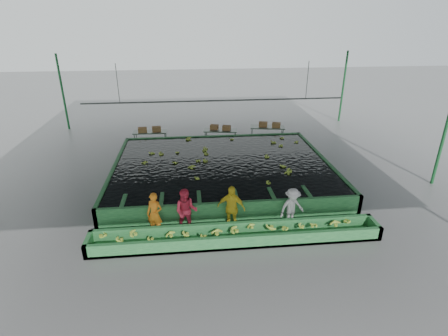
{
  "coord_description": "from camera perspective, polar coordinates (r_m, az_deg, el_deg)",
  "views": [
    {
      "loc": [
        -1.49,
        -13.55,
        7.12
      ],
      "look_at": [
        0.0,
        0.5,
        1.0
      ],
      "focal_mm": 28.0,
      "sensor_mm": 36.0,
      "label": 1
    }
  ],
  "objects": [
    {
      "name": "box_stack_mid",
      "position": [
        21.14,
        -0.61,
        6.31
      ],
      "size": [
        1.27,
        0.69,
        0.26
      ],
      "primitive_type": null,
      "rotation": [
        0.0,
        0.0,
        -0.3
      ],
      "color": "olive",
      "rests_on": "packing_table_mid"
    },
    {
      "name": "ground",
      "position": [
        15.39,
        0.2,
        -4.16
      ],
      "size": [
        80.0,
        80.0,
        0.0
      ],
      "primitive_type": "plane",
      "color": "slate",
      "rests_on": "ground"
    },
    {
      "name": "rail_hanger_right",
      "position": [
        19.9,
        13.45,
        13.78
      ],
      "size": [
        0.04,
        0.04,
        2.0
      ],
      "primitive_type": "cylinder",
      "color": "#59605B",
      "rests_on": "shed_roof"
    },
    {
      "name": "shed_roof",
      "position": [
        13.8,
        0.23,
        14.57
      ],
      "size": [
        20.0,
        22.0,
        0.04
      ],
      "primitive_type": "cube",
      "color": "slate",
      "rests_on": "shed_posts"
    },
    {
      "name": "packing_table_right",
      "position": [
        21.87,
        7.05,
        5.54
      ],
      "size": [
        2.19,
        1.18,
        0.95
      ],
      "primitive_type": null,
      "rotation": [
        0.0,
        0.0,
        -0.18
      ],
      "color": "#59605B",
      "rests_on": "ground"
    },
    {
      "name": "tank_water",
      "position": [
        16.38,
        -0.37,
        0.9
      ],
      "size": [
        9.7,
        7.7,
        0.0
      ],
      "primitive_type": "cube",
      "color": "black",
      "rests_on": "flotation_tank"
    },
    {
      "name": "shed_posts",
      "position": [
        14.4,
        0.21,
        4.7
      ],
      "size": [
        20.0,
        22.0,
        5.0
      ],
      "primitive_type": null,
      "color": "#185B2A",
      "rests_on": "ground"
    },
    {
      "name": "cableway_rail",
      "position": [
        19.07,
        -1.46,
        10.93
      ],
      "size": [
        0.08,
        0.08,
        14.0
      ],
      "primitive_type": "cylinder",
      "color": "#59605B",
      "rests_on": "shed_roof"
    },
    {
      "name": "worker_d",
      "position": [
        13.02,
        11.03,
        -6.35
      ],
      "size": [
        1.1,
        0.83,
        1.51
      ],
      "primitive_type": "imported",
      "rotation": [
        0.0,
        0.0,
        0.3
      ],
      "color": "silver",
      "rests_on": "ground"
    },
    {
      "name": "floating_bananas",
      "position": [
        17.12,
        -0.64,
        1.92
      ],
      "size": [
        8.13,
        5.55,
        0.11
      ],
      "primitive_type": null,
      "color": "#9DBF39",
      "rests_on": "tank_water"
    },
    {
      "name": "box_stack_left",
      "position": [
        21.17,
        -12.03,
        5.8
      ],
      "size": [
        1.35,
        0.52,
        0.28
      ],
      "primitive_type": null,
      "rotation": [
        0.0,
        0.0,
        0.12
      ],
      "color": "olive",
      "rests_on": "packing_table_left"
    },
    {
      "name": "worker_b",
      "position": [
        12.46,
        -6.19,
        -7.02
      ],
      "size": [
        0.9,
        0.75,
        1.68
      ],
      "primitive_type": "imported",
      "rotation": [
        0.0,
        0.0,
        -0.15
      ],
      "color": "#D22B45",
      "rests_on": "ground"
    },
    {
      "name": "worker_c",
      "position": [
        12.52,
        1.17,
        -6.56
      ],
      "size": [
        1.1,
        0.75,
        1.73
      ],
      "primitive_type": "imported",
      "rotation": [
        0.0,
        0.0,
        -0.36
      ],
      "color": "yellow",
      "rests_on": "ground"
    },
    {
      "name": "worker_a",
      "position": [
        12.55,
        -11.25,
        -7.38
      ],
      "size": [
        0.68,
        0.57,
        1.59
      ],
      "primitive_type": "imported",
      "rotation": [
        0.0,
        0.0,
        -0.38
      ],
      "color": "orange",
      "rests_on": "ground"
    },
    {
      "name": "rail_hanger_left",
      "position": [
        19.14,
        -16.99,
        13.05
      ],
      "size": [
        0.04,
        0.04,
        2.0
      ],
      "primitive_type": "cylinder",
      "color": "#59605B",
      "rests_on": "shed_roof"
    },
    {
      "name": "packing_table_mid",
      "position": [
        21.21,
        -0.57,
        5.09
      ],
      "size": [
        2.09,
        1.12,
        0.9
      ],
      "primitive_type": null,
      "rotation": [
        0.0,
        0.0,
        -0.17
      ],
      "color": "#59605B",
      "rests_on": "ground"
    },
    {
      "name": "flotation_tank",
      "position": [
        16.54,
        -0.37,
        -0.38
      ],
      "size": [
        10.0,
        8.0,
        0.9
      ],
      "primitive_type": null,
      "color": "#2B7138",
      "rests_on": "ground"
    },
    {
      "name": "sorting_trough",
      "position": [
        12.19,
        2.08,
        -10.92
      ],
      "size": [
        10.0,
        1.0,
        0.5
      ],
      "primitive_type": null,
      "color": "#2B7138",
      "rests_on": "ground"
    },
    {
      "name": "box_stack_right",
      "position": [
        21.69,
        7.45,
        6.68
      ],
      "size": [
        1.35,
        0.73,
        0.28
      ],
      "primitive_type": null,
      "rotation": [
        0.0,
        0.0,
        -0.3
      ],
      "color": "olive",
      "rests_on": "packing_table_right"
    },
    {
      "name": "packing_table_left",
      "position": [
        21.38,
        -11.88,
        4.72
      ],
      "size": [
        1.99,
        0.84,
        0.9
      ],
      "primitive_type": null,
      "rotation": [
        0.0,
        0.0,
        -0.03
      ],
      "color": "#59605B",
      "rests_on": "ground"
    },
    {
      "name": "trough_bananas",
      "position": [
        12.11,
        2.09,
        -10.33
      ],
      "size": [
        9.03,
        0.6,
        0.12
      ],
      "primitive_type": null,
      "color": "#9DBF39",
      "rests_on": "sorting_trough"
    }
  ]
}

